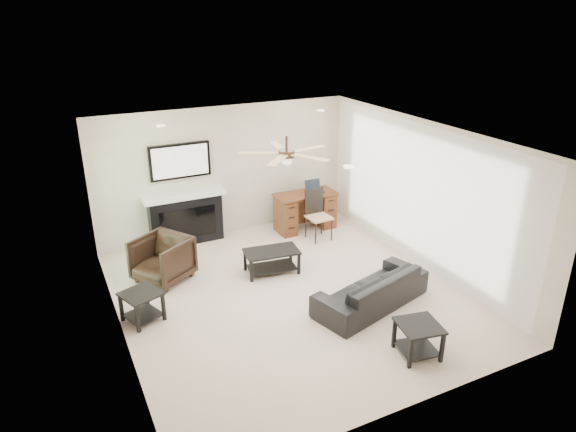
{
  "coord_description": "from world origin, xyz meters",
  "views": [
    {
      "loc": [
        -3.1,
        -6.21,
        4.17
      ],
      "look_at": [
        0.19,
        0.43,
        1.14
      ],
      "focal_mm": 32.0,
      "sensor_mm": 36.0,
      "label": 1
    }
  ],
  "objects_px": {
    "fireplace_unit": "(184,195)",
    "armchair": "(162,259)",
    "coffee_table": "(272,261)",
    "desk": "(305,211)",
    "sofa": "(371,289)"
  },
  "relations": [
    {
      "from": "coffee_table",
      "to": "fireplace_unit",
      "type": "relative_size",
      "value": 0.47
    },
    {
      "from": "desk",
      "to": "armchair",
      "type": "bearing_deg",
      "value": -165.12
    },
    {
      "from": "sofa",
      "to": "armchair",
      "type": "xyz_separation_m",
      "value": [
        -2.6,
        2.15,
        0.1
      ]
    },
    {
      "from": "desk",
      "to": "sofa",
      "type": "bearing_deg",
      "value": -98.94
    },
    {
      "from": "coffee_table",
      "to": "sofa",
      "type": "bearing_deg",
      "value": -53.08
    },
    {
      "from": "armchair",
      "to": "coffee_table",
      "type": "bearing_deg",
      "value": 39.58
    },
    {
      "from": "armchair",
      "to": "coffee_table",
      "type": "height_order",
      "value": "armchair"
    },
    {
      "from": "sofa",
      "to": "fireplace_unit",
      "type": "xyz_separation_m",
      "value": [
        -1.84,
        3.37,
        0.68
      ]
    },
    {
      "from": "sofa",
      "to": "armchair",
      "type": "distance_m",
      "value": 3.38
    },
    {
      "from": "sofa",
      "to": "fireplace_unit",
      "type": "distance_m",
      "value": 3.9
    },
    {
      "from": "sofa",
      "to": "armchair",
      "type": "bearing_deg",
      "value": -55.09
    },
    {
      "from": "armchair",
      "to": "fireplace_unit",
      "type": "relative_size",
      "value": 0.43
    },
    {
      "from": "coffee_table",
      "to": "armchair",
      "type": "bearing_deg",
      "value": 169.63
    },
    {
      "from": "fireplace_unit",
      "to": "armchair",
      "type": "bearing_deg",
      "value": -121.78
    },
    {
      "from": "fireplace_unit",
      "to": "desk",
      "type": "distance_m",
      "value": 2.42
    }
  ]
}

